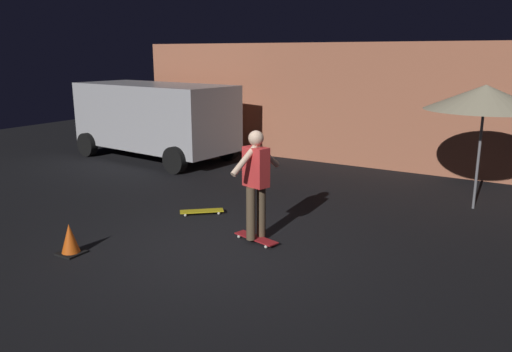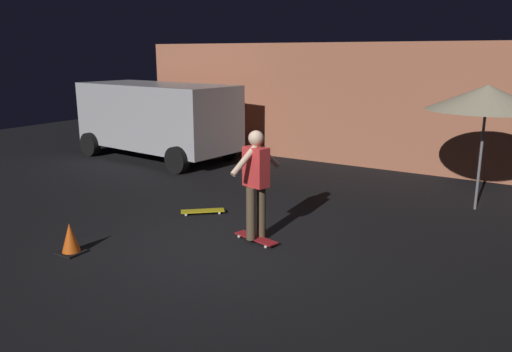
{
  "view_description": "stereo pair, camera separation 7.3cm",
  "coord_description": "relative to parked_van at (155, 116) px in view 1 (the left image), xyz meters",
  "views": [
    {
      "loc": [
        4.14,
        -5.73,
        2.85
      ],
      "look_at": [
        0.37,
        0.53,
        1.05
      ],
      "focal_mm": 35.21,
      "sensor_mm": 36.0,
      "label": 1
    },
    {
      "loc": [
        4.2,
        -5.69,
        2.85
      ],
      "look_at": [
        0.37,
        0.53,
        1.05
      ],
      "focal_mm": 35.21,
      "sensor_mm": 36.0,
      "label": 2
    }
  ],
  "objects": [
    {
      "name": "parked_van",
      "position": [
        0.0,
        0.0,
        0.0
      ],
      "size": [
        4.77,
        2.61,
        2.03
      ],
      "color": "#B2B2B7",
      "rests_on": "ground_plane"
    },
    {
      "name": "patio_umbrella",
      "position": [
        8.27,
        -0.46,
        0.91
      ],
      "size": [
        2.1,
        2.1,
        2.3
      ],
      "color": "slate",
      "rests_on": "ground_plane"
    },
    {
      "name": "ground_plane",
      "position": [
        5.28,
        -4.55,
        -1.16
      ],
      "size": [
        28.0,
        28.0,
        0.0
      ],
      "primitive_type": "plane",
      "color": "black"
    },
    {
      "name": "skater",
      "position": [
        5.65,
        -4.02,
        -0.12
      ],
      "size": [
        0.42,
        0.97,
        1.67
      ],
      "color": "brown",
      "rests_on": "skateboard_ridden"
    },
    {
      "name": "low_building",
      "position": [
        4.98,
        4.01,
        0.39
      ],
      "size": [
        13.23,
        4.31,
        3.1
      ],
      "color": "#B76B4C",
      "rests_on": "ground_plane"
    },
    {
      "name": "skateboard_ridden",
      "position": [
        5.65,
        -4.02,
        -1.11
      ],
      "size": [
        0.81,
        0.39,
        0.07
      ],
      "color": "#AD1E23",
      "rests_on": "ground_plane"
    },
    {
      "name": "skateboard_spare",
      "position": [
        4.11,
        -3.37,
        -1.11
      ],
      "size": [
        0.72,
        0.66,
        0.07
      ],
      "color": "gold",
      "rests_on": "ground_plane"
    },
    {
      "name": "traffic_cone",
      "position": [
        3.59,
        -5.83,
        -0.95
      ],
      "size": [
        0.34,
        0.34,
        0.46
      ],
      "color": "black",
      "rests_on": "ground_plane"
    }
  ]
}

